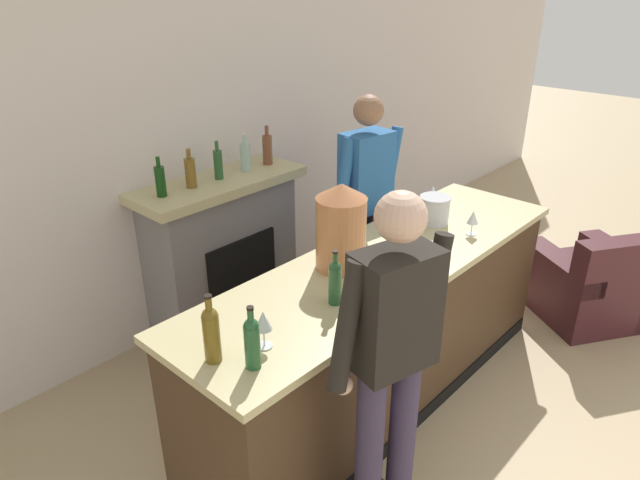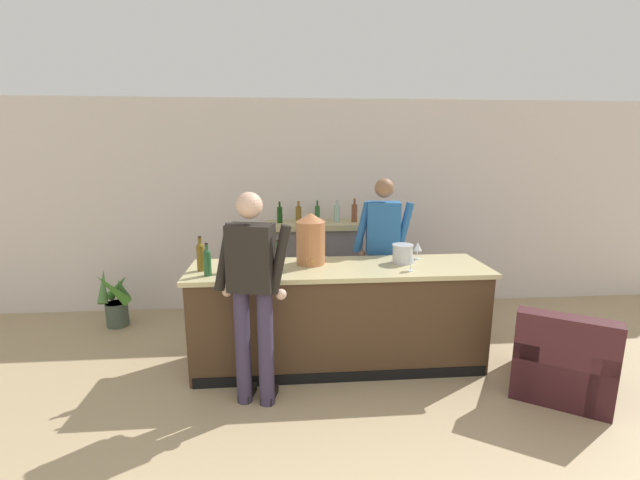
% 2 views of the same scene
% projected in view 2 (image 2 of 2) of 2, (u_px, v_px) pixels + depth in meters
% --- Properties ---
extents(wall_back_panel, '(12.00, 0.07, 2.75)m').
position_uv_depth(wall_back_panel, '(307.00, 206.00, 5.70)').
color(wall_back_panel, silver).
rests_on(wall_back_panel, ground_plane).
extents(bar_counter, '(2.88, 0.79, 1.02)m').
position_uv_depth(bar_counter, '(338.00, 316.00, 4.24)').
color(bar_counter, '#45301D').
rests_on(bar_counter, ground_plane).
extents(fireplace_stone, '(1.30, 0.52, 1.51)m').
position_uv_depth(fireplace_stone, '(317.00, 266.00, 5.61)').
color(fireplace_stone, gray).
rests_on(fireplace_stone, ground_plane).
extents(armchair_black, '(1.09, 1.10, 0.80)m').
position_uv_depth(armchair_black, '(561.00, 364.00, 3.80)').
color(armchair_black, '#411C21').
rests_on(armchair_black, ground_plane).
extents(potted_plant_corner, '(0.45, 0.41, 0.73)m').
position_uv_depth(potted_plant_corner, '(115.00, 300.00, 5.18)').
color(potted_plant_corner, '#445143').
rests_on(potted_plant_corner, ground_plane).
extents(person_customer, '(0.64, 0.37, 1.81)m').
position_uv_depth(person_customer, '(252.00, 291.00, 3.47)').
color(person_customer, '#392F49').
rests_on(person_customer, ground_plane).
extents(person_bartender, '(0.65, 0.34, 1.82)m').
position_uv_depth(person_bartender, '(382.00, 251.00, 4.76)').
color(person_bartender, '#393643').
rests_on(person_bartender, ground_plane).
extents(copper_dispenser, '(0.29, 0.33, 0.51)m').
position_uv_depth(copper_dispenser, '(311.00, 239.00, 4.18)').
color(copper_dispenser, '#B97246').
rests_on(copper_dispenser, bar_counter).
extents(ice_bucket_steel, '(0.21, 0.21, 0.19)m').
position_uv_depth(ice_bucket_steel, '(402.00, 254.00, 4.24)').
color(ice_bucket_steel, silver).
rests_on(ice_bucket_steel, bar_counter).
extents(wine_bottle_rose_blush, '(0.07, 0.07, 0.33)m').
position_uv_depth(wine_bottle_rose_blush, '(201.00, 255.00, 3.96)').
color(wine_bottle_rose_blush, brown).
rests_on(wine_bottle_rose_blush, bar_counter).
extents(wine_bottle_burgundy_dark, '(0.07, 0.07, 0.30)m').
position_uv_depth(wine_bottle_burgundy_dark, '(207.00, 261.00, 3.81)').
color(wine_bottle_burgundy_dark, '#23542C').
rests_on(wine_bottle_burgundy_dark, bar_counter).
extents(wine_bottle_cabernet_heavy, '(0.07, 0.07, 0.30)m').
position_uv_depth(wine_bottle_cabernet_heavy, '(278.00, 257.00, 3.95)').
color(wine_bottle_cabernet_heavy, '#25512C').
rests_on(wine_bottle_cabernet_heavy, bar_counter).
extents(wine_glass_back_row, '(0.09, 0.09, 0.18)m').
position_uv_depth(wine_glass_back_row, '(418.00, 247.00, 4.39)').
color(wine_glass_back_row, silver).
rests_on(wine_glass_back_row, bar_counter).
extents(wine_glass_mid_counter, '(0.07, 0.07, 0.16)m').
position_uv_depth(wine_glass_mid_counter, '(411.00, 259.00, 3.96)').
color(wine_glass_mid_counter, silver).
rests_on(wine_glass_mid_counter, bar_counter).
extents(wine_glass_by_dispenser, '(0.08, 0.08, 0.19)m').
position_uv_depth(wine_glass_by_dispenser, '(223.00, 259.00, 3.90)').
color(wine_glass_by_dispenser, silver).
rests_on(wine_glass_by_dispenser, bar_counter).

